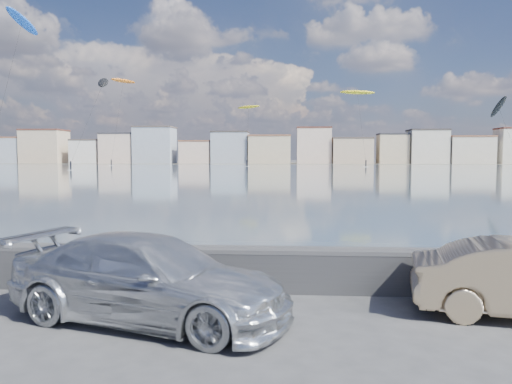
% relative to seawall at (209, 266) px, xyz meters
% --- Properties ---
extents(ground, '(700.00, 700.00, 0.00)m').
position_rel_seawall_xyz_m(ground, '(0.00, -2.70, -0.58)').
color(ground, '#333335').
rests_on(ground, ground).
extents(bay_water, '(500.00, 177.00, 0.00)m').
position_rel_seawall_xyz_m(bay_water, '(0.00, 88.80, -0.58)').
color(bay_water, '#3F4D63').
rests_on(bay_water, ground).
extents(far_shore_strip, '(500.00, 60.00, 0.00)m').
position_rel_seawall_xyz_m(far_shore_strip, '(0.00, 197.30, -0.57)').
color(far_shore_strip, '#4C473D').
rests_on(far_shore_strip, ground).
extents(seawall, '(400.00, 0.36, 1.08)m').
position_rel_seawall_xyz_m(seawall, '(0.00, 0.00, 0.00)').
color(seawall, '#28282B').
rests_on(seawall, ground).
extents(far_buildings, '(240.79, 13.26, 14.60)m').
position_rel_seawall_xyz_m(far_buildings, '(1.31, 183.30, 5.44)').
color(far_buildings, '#9EA8B7').
rests_on(far_buildings, ground).
extents(car_silver, '(5.93, 3.78, 1.60)m').
position_rel_seawall_xyz_m(car_silver, '(-0.79, -2.07, 0.22)').
color(car_silver, silver).
rests_on(car_silver, ground).
extents(kitesurfer_0, '(10.40, 11.87, 22.39)m').
position_rel_seawall_xyz_m(kitesurfer_0, '(21.45, 138.07, 20.84)').
color(kitesurfer_0, yellow).
rests_on(kitesurfer_0, ground).
extents(kitesurfer_4, '(7.69, 19.56, 28.60)m').
position_rel_seawall_xyz_m(kitesurfer_4, '(-53.59, 153.01, 27.07)').
color(kitesurfer_4, orange).
rests_on(kitesurfer_4, ground).
extents(kitesurfer_9, '(8.46, 15.71, 18.72)m').
position_rel_seawall_xyz_m(kitesurfer_9, '(-11.11, 144.29, 17.32)').
color(kitesurfer_9, yellow).
rests_on(kitesurfer_9, ground).
extents(kitesurfer_10, '(5.39, 19.00, 22.79)m').
position_rel_seawall_xyz_m(kitesurfer_10, '(-42.82, 106.42, 19.68)').
color(kitesurfer_10, black).
rests_on(kitesurfer_10, ground).
extents(kitesurfer_15, '(3.04, 18.82, 17.26)m').
position_rel_seawall_xyz_m(kitesurfer_15, '(49.83, 108.36, 13.57)').
color(kitesurfer_15, black).
rests_on(kitesurfer_15, ground).
extents(kitesurfer_16, '(5.06, 13.73, 31.12)m').
position_rel_seawall_xyz_m(kitesurfer_16, '(-49.60, 83.09, 27.79)').
color(kitesurfer_16, blue).
rests_on(kitesurfer_16, ground).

